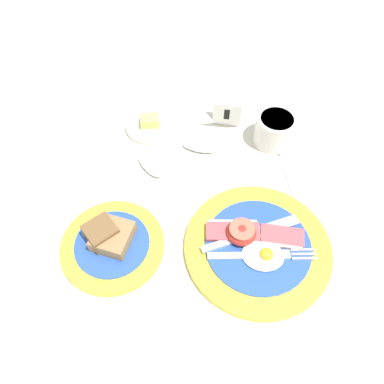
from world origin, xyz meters
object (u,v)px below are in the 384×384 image
object	(u,v)px
sugar_cup	(275,129)
teaspoon_by_saucer	(280,152)
breakfast_plate	(256,245)
teaspoon_near_cup	(211,150)
teaspoon_stray	(157,175)
number_card	(229,111)
butter_dish	(151,125)
bread_plate	(111,244)

from	to	relation	value
sugar_cup	teaspoon_by_saucer	world-z (taller)	sugar_cup
breakfast_plate	teaspoon_near_cup	world-z (taller)	breakfast_plate
breakfast_plate	teaspoon_stray	distance (m)	0.24
teaspoon_stray	number_card	bearing A→B (deg)	-83.88
butter_dish	teaspoon_near_cup	world-z (taller)	butter_dish
breakfast_plate	teaspoon_near_cup	bearing A→B (deg)	114.14
sugar_cup	number_card	bearing A→B (deg)	157.48
bread_plate	teaspoon_by_saucer	size ratio (longest dim) A/B	0.95
breakfast_plate	bread_plate	bearing A→B (deg)	-173.83
butter_dish	teaspoon_near_cup	distance (m)	0.15
bread_plate	sugar_cup	bearing A→B (deg)	45.70
breakfast_plate	teaspoon_near_cup	xyz separation A→B (m)	(-0.10, 0.22, -0.01)
butter_dish	number_card	xyz separation A→B (m)	(0.17, 0.03, 0.03)
number_card	sugar_cup	bearing A→B (deg)	-21.00
sugar_cup	teaspoon_near_cup	distance (m)	0.14
teaspoon_near_cup	teaspoon_by_saucer	bearing A→B (deg)	-166.84
sugar_cup	number_card	distance (m)	0.10
bread_plate	teaspoon_stray	size ratio (longest dim) A/B	1.22
teaspoon_near_cup	teaspoon_stray	xyz separation A→B (m)	(-0.10, -0.08, 0.00)
number_card	teaspoon_by_saucer	distance (m)	0.14
number_card	bread_plate	bearing A→B (deg)	-117.88
butter_dish	teaspoon_stray	bearing A→B (deg)	-74.15
sugar_cup	number_card	xyz separation A→B (m)	(-0.10, 0.04, 0.00)
teaspoon_near_cup	teaspoon_stray	distance (m)	0.13
sugar_cup	number_card	size ratio (longest dim) A/B	1.13
number_card	teaspoon_stray	world-z (taller)	number_card
bread_plate	number_card	distance (m)	0.38
sugar_cup	teaspoon_near_cup	size ratio (longest dim) A/B	0.43
butter_dish	teaspoon_by_saucer	size ratio (longest dim) A/B	0.58
bread_plate	teaspoon_by_saucer	bearing A→B (deg)	40.39
butter_dish	teaspoon_near_cup	xyz separation A→B (m)	(0.14, -0.06, -0.00)
bread_plate	teaspoon_near_cup	world-z (taller)	bread_plate
teaspoon_stray	teaspoon_by_saucer	bearing A→B (deg)	-115.16
sugar_cup	teaspoon_stray	xyz separation A→B (m)	(-0.23, -0.12, -0.03)
number_card	teaspoon_stray	distance (m)	0.21
butter_dish	bread_plate	bearing A→B (deg)	-92.96
butter_dish	teaspoon_stray	world-z (taller)	butter_dish
teaspoon_near_cup	teaspoon_stray	world-z (taller)	same
sugar_cup	butter_dish	bearing A→B (deg)	177.99
bread_plate	teaspoon_by_saucer	distance (m)	0.39
butter_dish	teaspoon_near_cup	bearing A→B (deg)	-21.75
teaspoon_near_cup	breakfast_plate	bearing A→B (deg)	122.93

